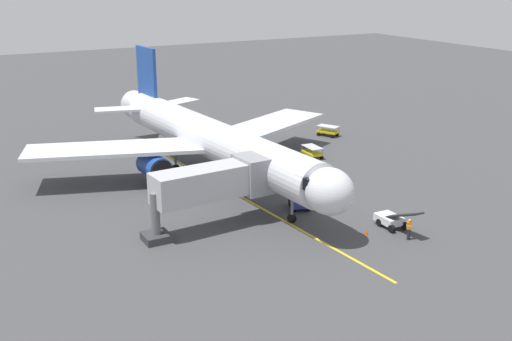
# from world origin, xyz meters

# --- Properties ---
(ground_plane) EXTENTS (220.00, 220.00, 0.00)m
(ground_plane) POSITION_xyz_m (0.00, 0.00, 0.00)
(ground_plane) COLOR #424244
(apron_lead_in_line) EXTENTS (2.79, 39.93, 0.01)m
(apron_lead_in_line) POSITION_xyz_m (1.48, 7.78, 0.01)
(apron_lead_in_line) COLOR yellow
(apron_lead_in_line) RESTS_ON ground
(airplane) EXTENTS (34.74, 40.34, 11.50)m
(airplane) POSITION_xyz_m (1.50, 1.50, 4.00)
(airplane) COLOR silver
(airplane) RESTS_ON ground
(jet_bridge) EXTENTS (11.48, 3.56, 5.40)m
(jet_bridge) POSITION_xyz_m (6.13, 13.10, 3.76)
(jet_bridge) COLOR #B7B7BC
(jet_bridge) RESTS_ON ground
(ground_crew_marshaller) EXTENTS (0.47, 0.43, 1.71)m
(ground_crew_marshaller) POSITION_xyz_m (-5.37, 22.65, 0.89)
(ground_crew_marshaller) COLOR #23232D
(ground_crew_marshaller) RESTS_ON ground
(baggage_cart_near_nose) EXTENTS (2.43, 2.95, 1.27)m
(baggage_cart_near_nose) POSITION_xyz_m (-18.44, -6.74, 0.66)
(baggage_cart_near_nose) COLOR yellow
(baggage_cart_near_nose) RESTS_ON ground
(tug_portside) EXTENTS (2.21, 2.68, 1.50)m
(tug_portside) POSITION_xyz_m (-1.70, 12.77, 0.70)
(tug_portside) COLOR #2D3899
(tug_portside) RESTS_ON ground
(baggage_cart_starboard_side) EXTENTS (1.68, 2.67, 1.27)m
(baggage_cart_starboard_side) POSITION_xyz_m (-11.32, 0.37, 0.66)
(baggage_cart_starboard_side) COLOR yellow
(baggage_cart_starboard_side) RESTS_ON ground
(belt_loader_rear_apron) EXTENTS (1.58, 4.59, 2.32)m
(belt_loader_rear_apron) POSITION_xyz_m (-5.81, 20.12, 0.71)
(belt_loader_rear_apron) COLOR white
(belt_loader_rear_apron) RESTS_ON ground
(safety_cone_nose_left) EXTENTS (0.32, 0.32, 0.55)m
(safety_cone_nose_left) POSITION_xyz_m (-2.77, 10.33, 0.28)
(safety_cone_nose_left) COLOR #F2590F
(safety_cone_nose_left) RESTS_ON ground
(safety_cone_nose_right) EXTENTS (0.32, 0.32, 0.55)m
(safety_cone_nose_right) POSITION_xyz_m (-3.11, 20.33, 0.28)
(safety_cone_nose_right) COLOR #F2590F
(safety_cone_nose_right) RESTS_ON ground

